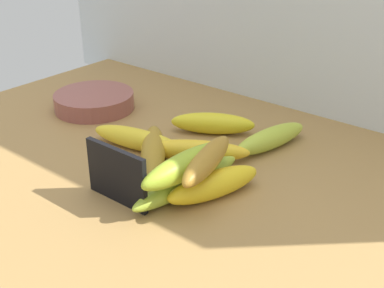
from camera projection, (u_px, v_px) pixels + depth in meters
counter_top at (169, 192)px, 78.00cm from camera, size 110.00×76.00×3.00cm
chalkboard_sign at (117, 177)px, 71.38cm from camera, size 11.00×1.80×8.40cm
fruit_bowl at (94, 101)px, 103.13cm from camera, size 15.94×15.94×3.37cm
banana_0 at (195, 150)px, 83.34cm from camera, size 17.03×12.69×3.52cm
banana_1 at (271, 138)px, 87.21cm from camera, size 6.90×16.48×3.70cm
banana_2 at (137, 139)px, 86.95cm from camera, size 17.84×6.99×3.67cm
banana_3 at (213, 123)px, 92.60cm from camera, size 14.96×11.30×3.89cm
banana_4 at (153, 154)px, 81.67cm from camera, size 16.61×17.88×3.89cm
banana_5 at (186, 183)px, 74.19cm from camera, size 5.27×21.13×3.29cm
banana_6 at (214, 184)px, 73.17cm from camera, size 8.66×15.78×4.02cm
banana_7 at (187, 165)px, 71.59cm from camera, size 5.19×17.10×3.95cm
banana_8 at (207, 160)px, 72.00cm from camera, size 7.36×15.80×3.36cm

